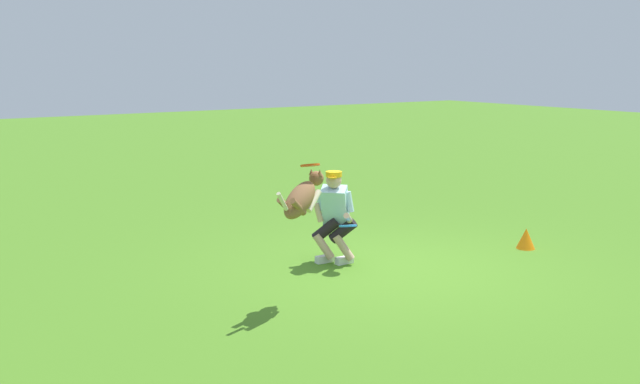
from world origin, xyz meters
The scene contains 6 objects.
ground_plane centered at (0.00, 0.00, 0.00)m, with size 60.00×60.00×0.00m, color #497F21.
person centered at (0.52, -0.69, 0.70)m, with size 0.57×0.70×1.29m.
dog centered at (1.84, 0.55, 1.26)m, with size 0.93×0.58×0.55m.
frisbee_flying centered at (1.66, 0.45, 1.60)m, with size 0.22×0.22×0.02m, color #E64A10.
frisbee_held centered at (0.57, -0.31, 0.61)m, with size 0.24×0.24×0.02m, color #2B8FE9.
training_cone centered at (-2.30, 0.26, 0.15)m, with size 0.28×0.28×0.31m, color orange.
Camera 1 is at (6.00, 7.11, 2.76)m, focal length 40.00 mm.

